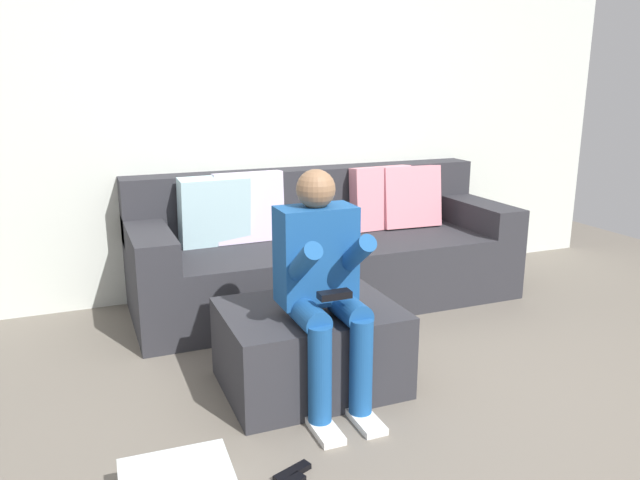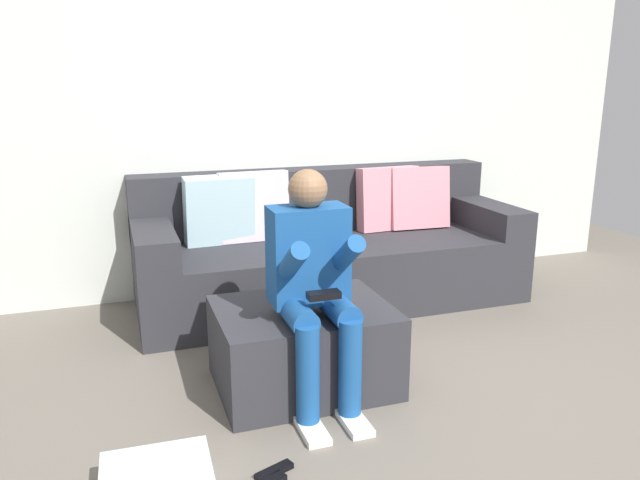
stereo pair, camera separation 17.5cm
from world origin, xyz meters
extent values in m
plane|color=#6B6359|center=(0.00, 0.00, 0.00)|extent=(7.05, 7.05, 0.00)
cube|color=silver|center=(0.00, 2.30, 1.24)|extent=(5.42, 0.10, 2.49)
cube|color=#2D2D33|center=(0.21, 1.80, 0.21)|extent=(2.49, 0.89, 0.42)
cube|color=#2D2D33|center=(0.21, 2.14, 0.64)|extent=(2.49, 0.22, 0.42)
cube|color=#2D2D33|center=(-0.92, 1.80, 0.51)|extent=(0.23, 0.89, 0.18)
cube|color=#2D2D33|center=(1.33, 1.80, 0.51)|extent=(0.23, 0.89, 0.18)
cube|color=silver|center=(-0.50, 1.95, 0.64)|extent=(0.44, 0.20, 0.44)
cube|color=silver|center=(-0.27, 1.96, 0.65)|extent=(0.45, 0.14, 0.45)
cube|color=pink|center=(0.89, 1.94, 0.64)|extent=(0.43, 0.22, 0.44)
cube|color=pink|center=(0.67, 1.96, 0.64)|extent=(0.44, 0.18, 0.44)
cube|color=#2D2D33|center=(-0.32, 0.76, 0.20)|extent=(0.81, 0.62, 0.40)
cube|color=#194C8C|center=(-0.32, 0.68, 0.68)|extent=(0.35, 0.19, 0.44)
sphere|color=#8C6647|center=(-0.32, 0.68, 0.97)|extent=(0.17, 0.17, 0.17)
cylinder|color=#194C8C|center=(-0.41, 0.54, 0.46)|extent=(0.12, 0.28, 0.12)
cylinder|color=#194C8C|center=(-0.41, 0.40, 0.24)|extent=(0.10, 0.10, 0.43)
cube|color=white|center=(-0.41, 0.34, 0.01)|extent=(0.10, 0.22, 0.03)
cylinder|color=#194C8C|center=(-0.44, 0.55, 0.67)|extent=(0.08, 0.36, 0.28)
cylinder|color=#194C8C|center=(-0.22, 0.54, 0.46)|extent=(0.12, 0.28, 0.12)
cylinder|color=#194C8C|center=(-0.22, 0.40, 0.24)|extent=(0.10, 0.10, 0.43)
cube|color=white|center=(-0.22, 0.34, 0.01)|extent=(0.10, 0.22, 0.03)
cylinder|color=#194C8C|center=(-0.20, 0.56, 0.68)|extent=(0.08, 0.33, 0.27)
cube|color=black|center=(-0.32, 0.47, 0.56)|extent=(0.14, 0.06, 0.03)
cube|color=black|center=(-0.63, 0.13, 0.01)|extent=(0.16, 0.10, 0.02)
camera|label=1|loc=(-1.29, -1.75, 1.43)|focal=34.46mm
camera|label=2|loc=(-1.12, -1.82, 1.43)|focal=34.46mm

